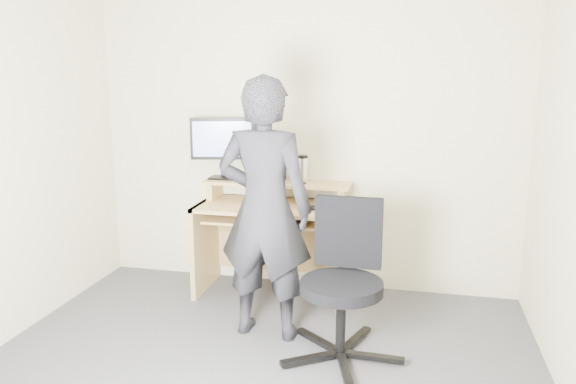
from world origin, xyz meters
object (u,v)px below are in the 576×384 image
at_px(monitor, 223,143).
at_px(person, 265,210).
at_px(office_chair, 344,275).
at_px(desk, 275,227).

height_order(monitor, person, person).
relative_size(monitor, office_chair, 0.54).
bearing_deg(monitor, office_chair, -55.28).
distance_m(desk, person, 0.86).
xyz_separation_m(desk, office_chair, (0.68, -0.95, -0.01)).
bearing_deg(monitor, desk, -22.89).
distance_m(monitor, person, 1.08).
xyz_separation_m(monitor, person, (0.58, -0.85, -0.32)).
distance_m(desk, monitor, 0.81).
bearing_deg(desk, person, -81.00).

